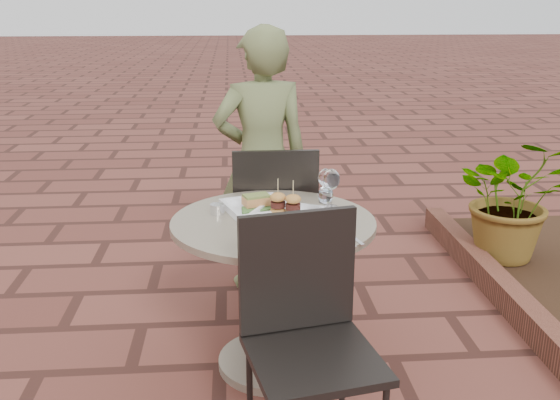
{
  "coord_description": "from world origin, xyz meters",
  "views": [
    {
      "loc": [
        0.08,
        -2.58,
        1.64
      ],
      "look_at": [
        0.29,
        -0.01,
        0.82
      ],
      "focal_mm": 40.0,
      "sensor_mm": 36.0,
      "label": 1
    }
  ],
  "objects": [
    {
      "name": "chair_far",
      "position": [
        0.3,
        0.57,
        0.55
      ],
      "size": [
        0.44,
        0.44,
        0.93
      ],
      "rotation": [
        0.0,
        0.0,
        3.14
      ],
      "color": "black",
      "rests_on": "ground"
    },
    {
      "name": "wine_glass_right",
      "position": [
        0.48,
        -0.03,
        0.84
      ],
      "size": [
        0.07,
        0.07,
        0.16
      ],
      "color": "white",
      "rests_on": "cafe_table"
    },
    {
      "name": "plate_sliders",
      "position": [
        0.31,
        0.01,
        0.76
      ],
      "size": [
        0.37,
        0.37,
        0.18
      ],
      "rotation": [
        0.0,
        0.0,
        -0.47
      ],
      "color": "white",
      "rests_on": "cafe_table"
    },
    {
      "name": "ground",
      "position": [
        0.0,
        0.0,
        0.0
      ],
      "size": [
        60.0,
        60.0,
        0.0
      ],
      "primitive_type": "plane",
      "color": "brown",
      "rests_on": "ground"
    },
    {
      "name": "plate_salmon",
      "position": [
        0.19,
        0.13,
        0.75
      ],
      "size": [
        0.35,
        0.35,
        0.08
      ],
      "rotation": [
        0.0,
        0.0,
        0.33
      ],
      "color": "white",
      "rests_on": "cafe_table"
    },
    {
      "name": "planter_curb",
      "position": [
        1.6,
        0.3,
        0.07
      ],
      "size": [
        0.12,
        3.0,
        0.15
      ],
      "primitive_type": "cube",
      "color": "brown",
      "rests_on": "ground"
    },
    {
      "name": "cafe_table",
      "position": [
        0.26,
        -0.01,
        0.48
      ],
      "size": [
        0.9,
        0.9,
        0.73
      ],
      "color": "gray",
      "rests_on": "ground"
    },
    {
      "name": "wine_glass_mid",
      "position": [
        0.52,
        0.22,
        0.85
      ],
      "size": [
        0.07,
        0.07,
        0.17
      ],
      "color": "white",
      "rests_on": "cafe_table"
    },
    {
      "name": "diner",
      "position": [
        0.25,
        0.91,
        0.77
      ],
      "size": [
        0.61,
        0.45,
        1.53
      ],
      "primitive_type": "imported",
      "rotation": [
        0.0,
        0.0,
        3.3
      ],
      "color": "#545D33",
      "rests_on": "ground"
    },
    {
      "name": "steel_ramekin",
      "position": [
        0.01,
        0.09,
        0.75
      ],
      "size": [
        0.08,
        0.08,
        0.05
      ],
      "primitive_type": "cylinder",
      "rotation": [
        0.0,
        0.0,
        -0.34
      ],
      "color": "silver",
      "rests_on": "cafe_table"
    },
    {
      "name": "plate_tuna",
      "position": [
        0.34,
        -0.22,
        0.74
      ],
      "size": [
        0.24,
        0.24,
        0.03
      ],
      "rotation": [
        0.0,
        0.0,
        -0.01
      ],
      "color": "white",
      "rests_on": "cafe_table"
    },
    {
      "name": "wine_glass_far",
      "position": [
        0.53,
        0.14,
        0.86
      ],
      "size": [
        0.08,
        0.08,
        0.18
      ],
      "color": "white",
      "rests_on": "cafe_table"
    },
    {
      "name": "cutlery_set",
      "position": [
        0.53,
        -0.25,
        0.73
      ],
      "size": [
        0.14,
        0.24,
        0.0
      ],
      "primitive_type": null,
      "rotation": [
        0.0,
        0.0,
        0.2
      ],
      "color": "silver",
      "rests_on": "cafe_table"
    },
    {
      "name": "chair_near",
      "position": [
        0.33,
        -0.59,
        0.55
      ],
      "size": [
        0.52,
        0.52,
        0.93
      ],
      "rotation": [
        0.0,
        0.0,
        0.2
      ],
      "color": "black",
      "rests_on": "ground"
    },
    {
      "name": "potted_plant_a",
      "position": [
        1.85,
        1.04,
        0.47
      ],
      "size": [
        0.83,
        0.75,
        0.81
      ],
      "primitive_type": "imported",
      "rotation": [
        0.0,
        0.0,
        -0.17
      ],
      "color": "#33662D",
      "rests_on": "mulch_bed"
    }
  ]
}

